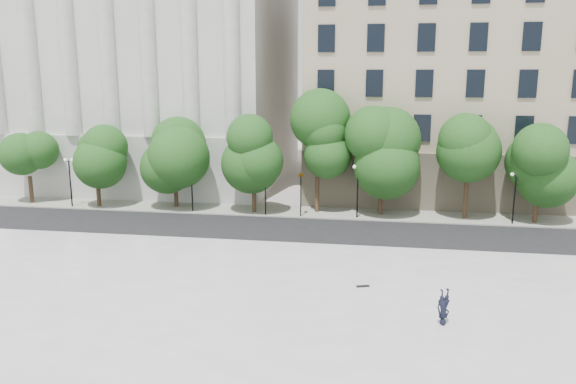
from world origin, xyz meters
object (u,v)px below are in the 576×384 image
traffic_light_east (301,172)px  traffic_light_west (265,171)px  person_lying (443,320)px  skateboard (363,286)px

traffic_light_east → traffic_light_west: bearing=180.0°
person_lying → skateboard: 5.46m
person_lying → skateboard: person_lying is taller
person_lying → traffic_light_east: bearing=91.2°
traffic_light_west → skateboard: (8.35, -15.59, -3.27)m
traffic_light_west → person_lying: size_ratio=2.54×
traffic_light_west → person_lying: 23.21m
traffic_light_east → person_lying: bearing=-65.1°
person_lying → skateboard: (-3.67, 4.03, -0.19)m
traffic_light_east → person_lying: 21.85m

